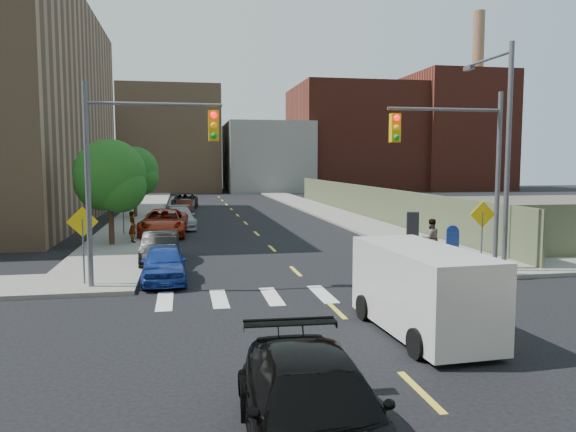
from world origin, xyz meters
name	(u,v)px	position (x,y,z in m)	size (l,w,h in m)	color
ground	(357,330)	(0.00, 0.00, 0.00)	(160.00, 160.00, 0.00)	black
sidewalk_nw	(147,207)	(-7.75, 41.50, 0.07)	(3.50, 73.00, 0.15)	gray
sidewalk_ne	(305,204)	(7.75, 41.50, 0.07)	(3.50, 73.00, 0.15)	gray
fence_north	(366,202)	(9.60, 28.00, 1.25)	(0.12, 44.00, 2.50)	#686949
gravel_lot	(559,211)	(28.00, 30.00, 0.03)	(36.00, 42.00, 0.06)	#595447
bg_bldg_west	(54,150)	(-22.00, 70.00, 6.00)	(14.00, 18.00, 12.00)	#592319
bg_bldg_midwest	(171,141)	(-6.00, 72.00, 7.50)	(14.00, 16.00, 15.00)	#8C6B4C
bg_bldg_center	(266,157)	(8.00, 70.00, 5.00)	(12.00, 16.00, 10.00)	gray
bg_bldg_east	(352,139)	(22.00, 72.00, 8.00)	(18.00, 18.00, 16.00)	#592319
bg_bldg_fareast	(452,132)	(38.00, 70.00, 9.00)	(14.00, 16.00, 18.00)	#592319
smokestack	(477,101)	(42.00, 70.00, 14.00)	(1.80, 1.80, 28.00)	#8C6B4C
signal_nw	(134,157)	(-5.98, 6.00, 4.53)	(4.59, 0.30, 7.00)	#59595E
signal_ne	(462,157)	(5.98, 6.00, 4.53)	(4.59, 0.30, 7.00)	#59595E
streetlight_ne	(503,140)	(8.20, 6.90, 5.22)	(0.25, 3.70, 9.00)	#59595E
warn_sign_nw	(83,231)	(-7.80, 6.50, 1.99)	(1.06, 0.06, 2.83)	#59595E
warn_sign_ne	(482,222)	(7.20, 6.50, 1.99)	(1.06, 0.06, 2.83)	#59595E
warn_sign_midwest	(123,203)	(-7.80, 20.00, 1.99)	(1.06, 0.06, 2.83)	#59595E
tree_west_near	(110,179)	(-8.00, 16.05, 3.48)	(3.66, 3.64, 5.52)	#332114
tree_west_far	(135,173)	(-8.00, 31.05, 3.48)	(3.66, 3.64, 5.52)	#332114
parked_car_blue	(164,263)	(-5.10, 7.00, 0.67)	(1.58, 3.93, 1.34)	navy
parked_car_black	(160,247)	(-5.38, 10.89, 0.69)	(1.45, 4.16, 1.37)	black
parked_car_red	(164,223)	(-5.50, 19.95, 0.79)	(2.62, 5.69, 1.58)	#A22910
parked_car_silver	(179,218)	(-4.67, 23.52, 0.72)	(2.03, 4.99, 1.45)	#979A9E
parked_car_white	(185,205)	(-4.20, 35.27, 0.62)	(1.46, 3.62, 1.23)	silver
parked_car_maroon	(185,208)	(-4.20, 32.94, 0.61)	(1.29, 3.71, 1.22)	#3C140C
parked_car_grey	(185,201)	(-4.20, 40.16, 0.68)	(2.27, 4.92, 1.37)	black
black_sedan	(315,411)	(-2.55, -6.00, 0.74)	(2.07, 5.10, 1.48)	black
cargo_van	(419,287)	(1.49, -0.48, 1.18)	(2.26, 4.99, 2.24)	silver
mailbox	(452,240)	(7.62, 9.75, 0.80)	(0.67, 0.59, 1.35)	navy
payphone	(412,231)	(6.30, 11.19, 1.07)	(0.55, 0.45, 1.85)	black
pedestrian_west	(133,227)	(-6.99, 16.51, 0.97)	(0.60, 0.39, 1.64)	gray
pedestrian_east	(431,238)	(6.30, 9.18, 1.01)	(0.84, 0.65, 1.73)	gray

